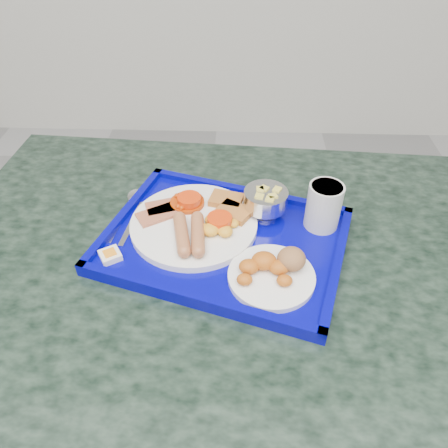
% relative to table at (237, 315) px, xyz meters
% --- Properties ---
extents(table, '(1.27, 0.89, 0.76)m').
position_rel_table_xyz_m(table, '(0.00, 0.00, 0.00)').
color(table, gray).
rests_on(table, floor).
extents(tray, '(0.54, 0.46, 0.03)m').
position_rel_table_xyz_m(tray, '(-0.03, 0.02, 0.21)').
color(tray, '#03038D').
rests_on(tray, table).
extents(main_plate, '(0.26, 0.26, 0.04)m').
position_rel_table_xyz_m(main_plate, '(-0.09, 0.06, 0.23)').
color(main_plate, white).
rests_on(main_plate, tray).
extents(bread_plate, '(0.16, 0.16, 0.05)m').
position_rel_table_xyz_m(bread_plate, '(0.06, -0.07, 0.23)').
color(bread_plate, white).
rests_on(bread_plate, tray).
extents(fruit_bowl, '(0.09, 0.09, 0.06)m').
position_rel_table_xyz_m(fruit_bowl, '(0.05, 0.10, 0.25)').
color(fruit_bowl, silver).
rests_on(fruit_bowl, tray).
extents(juice_cup, '(0.07, 0.07, 0.10)m').
position_rel_table_xyz_m(juice_cup, '(0.17, 0.07, 0.26)').
color(juice_cup, silver).
rests_on(juice_cup, tray).
extents(spoon, '(0.04, 0.19, 0.01)m').
position_rel_table_xyz_m(spoon, '(-0.23, 0.13, 0.22)').
color(spoon, silver).
rests_on(spoon, tray).
extents(knife, '(0.03, 0.16, 0.00)m').
position_rel_table_xyz_m(knife, '(-0.25, 0.08, 0.21)').
color(knife, silver).
rests_on(knife, tray).
extents(jam_packet, '(0.05, 0.05, 0.01)m').
position_rel_table_xyz_m(jam_packet, '(-0.24, -0.04, 0.22)').
color(jam_packet, white).
rests_on(jam_packet, tray).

